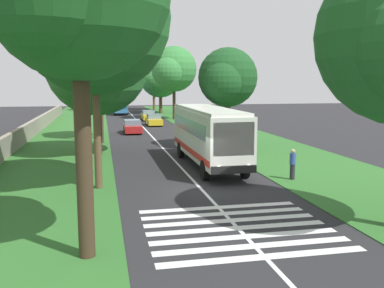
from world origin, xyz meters
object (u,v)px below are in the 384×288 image
at_px(trailing_car_2, 148,116).
at_px(utility_pole, 101,99).
at_px(roadside_tree_left_0, 97,76).
at_px(roadside_tree_left_4, 95,66).
at_px(pedestrian, 293,164).
at_px(roadside_tree_left_3, 96,80).
at_px(roadside_tree_right_0, 226,79).
at_px(trailing_minibus_0, 120,105).
at_px(roadside_tree_right_4, 159,77).
at_px(trailing_car_1, 154,120).
at_px(roadside_tree_right_2, 173,70).
at_px(roadside_tree_right_1, 153,74).
at_px(trailing_car_0, 132,127).
at_px(roadside_tree_left_2, 90,21).
at_px(coach_bus, 208,133).

relative_size(trailing_car_2, utility_pole, 0.59).
bearing_deg(roadside_tree_left_0, roadside_tree_left_4, 179.65).
distance_m(trailing_car_2, pedestrian, 39.15).
relative_size(roadside_tree_left_3, roadside_tree_right_0, 1.02).
height_order(roadside_tree_left_0, roadside_tree_left_4, roadside_tree_left_4).
distance_m(trailing_minibus_0, roadside_tree_left_3, 12.34).
bearing_deg(roadside_tree_right_4, trailing_minibus_0, 103.93).
relative_size(trailing_car_1, roadside_tree_left_4, 0.41).
xyz_separation_m(roadside_tree_left_3, roadside_tree_right_2, (-21.77, -11.05, 1.29)).
height_order(roadside_tree_right_4, pedestrian, roadside_tree_right_4).
xyz_separation_m(roadside_tree_left_0, roadside_tree_right_1, (41.07, -10.10, 0.92)).
height_order(trailing_car_0, trailing_minibus_0, trailing_minibus_0).
bearing_deg(trailing_minibus_0, trailing_car_1, -170.26).
relative_size(roadside_tree_left_2, pedestrian, 7.17).
bearing_deg(roadside_tree_left_2, coach_bus, -56.50).
height_order(roadside_tree_left_2, roadside_tree_left_3, roadside_tree_left_2).
bearing_deg(pedestrian, roadside_tree_right_2, 0.15).
distance_m(trailing_minibus_0, utility_pole, 34.29).
distance_m(trailing_car_2, roadside_tree_left_2, 40.01).
bearing_deg(roadside_tree_right_0, trailing_car_2, 7.39).
relative_size(trailing_minibus_0, roadside_tree_left_2, 0.50).
height_order(roadside_tree_right_1, roadside_tree_right_4, roadside_tree_right_1).
height_order(roadside_tree_left_0, roadside_tree_right_0, roadside_tree_left_0).
bearing_deg(roadside_tree_right_0, utility_pole, 64.86).
distance_m(trailing_car_0, trailing_car_1, 8.29).
bearing_deg(trailing_car_1, trailing_minibus_0, 9.74).
xyz_separation_m(roadside_tree_right_0, roadside_tree_right_4, (40.39, 0.06, 0.57)).
xyz_separation_m(roadside_tree_right_0, pedestrian, (-12.13, -0.30, -4.67)).
height_order(trailing_car_1, trailing_minibus_0, trailing_minibus_0).
distance_m(trailing_minibus_0, roadside_tree_left_0, 30.85).
xyz_separation_m(trailing_minibus_0, roadside_tree_right_0, (-38.71, -6.85, 4.03)).
xyz_separation_m(coach_bus, roadside_tree_right_0, (7.21, -3.27, 3.43)).
distance_m(roadside_tree_left_3, roadside_tree_left_4, 50.83).
height_order(coach_bus, roadside_tree_left_2, roadside_tree_left_2).
height_order(roadside_tree_left_3, roadside_tree_right_2, roadside_tree_right_2).
bearing_deg(trailing_car_2, coach_bus, -179.64).
distance_m(trailing_car_1, roadside_tree_left_2, 32.99).
xyz_separation_m(roadside_tree_left_2, roadside_tree_right_2, (39.70, -10.49, -1.23)).
relative_size(roadside_tree_left_0, roadside_tree_left_3, 1.01).
distance_m(trailing_car_0, roadside_tree_right_4, 29.80).
bearing_deg(roadside_tree_left_0, pedestrian, -152.82).
xyz_separation_m(trailing_car_1, roadside_tree_right_0, (-19.53, -3.56, 4.91)).
xyz_separation_m(trailing_car_2, pedestrian, (-38.96, -3.78, 0.24)).
xyz_separation_m(roadside_tree_right_1, roadside_tree_right_2, (-21.59, -0.32, 0.13)).
bearing_deg(pedestrian, roadside_tree_left_3, 10.24).
bearing_deg(roadside_tree_left_3, trailing_car_1, -166.37).
height_order(coach_bus, roadside_tree_right_2, roadside_tree_right_2).
bearing_deg(roadside_tree_right_0, trailing_minibus_0, 10.04).
distance_m(trailing_car_0, trailing_minibus_0, 26.85).
xyz_separation_m(trailing_car_1, roadside_tree_left_0, (-11.17, 6.67, 5.28)).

